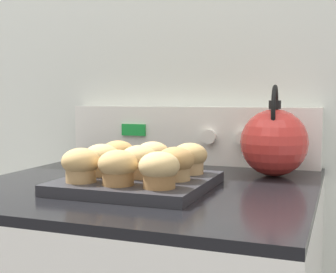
{
  "coord_description": "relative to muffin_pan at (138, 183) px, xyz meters",
  "views": [
    {
      "loc": [
        0.4,
        -0.57,
        1.12
      ],
      "look_at": [
        0.07,
        0.33,
        1.04
      ],
      "focal_mm": 50.0,
      "sensor_mm": 36.0,
      "label": 1
    }
  ],
  "objects": [
    {
      "name": "tea_kettle",
      "position": [
        0.24,
        0.25,
        0.07
      ],
      "size": [
        0.16,
        0.19,
        0.22
      ],
      "color": "red",
      "rests_on": "stove_range"
    },
    {
      "name": "muffin_pan",
      "position": [
        0.0,
        0.0,
        0.0
      ],
      "size": [
        0.29,
        0.29,
        0.02
      ],
      "color": "#28282D",
      "rests_on": "stove_range"
    },
    {
      "name": "muffin_r1_c2",
      "position": [
        0.08,
        0.0,
        0.04
      ],
      "size": [
        0.08,
        0.08,
        0.07
      ],
      "color": "tan",
      "rests_on": "muffin_pan"
    },
    {
      "name": "muffin_r0_c0",
      "position": [
        -0.08,
        -0.08,
        0.04
      ],
      "size": [
        0.08,
        0.08,
        0.07
      ],
      "color": "tan",
      "rests_on": "muffin_pan"
    },
    {
      "name": "muffin_r0_c2",
      "position": [
        0.08,
        -0.09,
        0.04
      ],
      "size": [
        0.08,
        0.08,
        0.07
      ],
      "color": "olive",
      "rests_on": "muffin_pan"
    },
    {
      "name": "wall_back",
      "position": [
        -0.01,
        0.44,
        0.26
      ],
      "size": [
        8.0,
        0.05,
        2.4
      ],
      "color": "silver",
      "rests_on": "ground_plane"
    },
    {
      "name": "muffin_r0_c1",
      "position": [
        -0.0,
        -0.09,
        0.04
      ],
      "size": [
        0.08,
        0.08,
        0.07
      ],
      "color": "olive",
      "rests_on": "muffin_pan"
    },
    {
      "name": "muffin_r2_c0",
      "position": [
        -0.09,
        0.08,
        0.04
      ],
      "size": [
        0.08,
        0.08,
        0.07
      ],
      "color": "tan",
      "rests_on": "muffin_pan"
    },
    {
      "name": "muffin_r1_c0",
      "position": [
        -0.08,
        -0.0,
        0.04
      ],
      "size": [
        0.08,
        0.08,
        0.07
      ],
      "color": "tan",
      "rests_on": "muffin_pan"
    },
    {
      "name": "muffin_r2_c1",
      "position": [
        -0.0,
        0.09,
        0.04
      ],
      "size": [
        0.08,
        0.08,
        0.07
      ],
      "color": "tan",
      "rests_on": "muffin_pan"
    },
    {
      "name": "control_panel",
      "position": [
        -0.01,
        0.39,
        0.07
      ],
      "size": [
        0.71,
        0.07,
        0.16
      ],
      "color": "white",
      "rests_on": "stove_range"
    },
    {
      "name": "muffin_r2_c2",
      "position": [
        0.08,
        0.09,
        0.04
      ],
      "size": [
        0.08,
        0.08,
        0.07
      ],
      "color": "tan",
      "rests_on": "muffin_pan"
    },
    {
      "name": "muffin_r1_c1",
      "position": [
        0.0,
        0.0,
        0.04
      ],
      "size": [
        0.08,
        0.08,
        0.07
      ],
      "color": "#A37A4C",
      "rests_on": "muffin_pan"
    }
  ]
}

